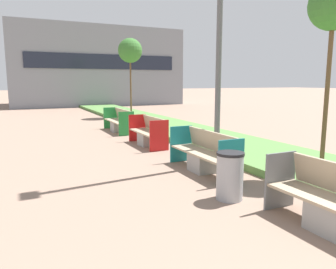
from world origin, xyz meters
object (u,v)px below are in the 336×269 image
(sapling_tree_near, at_px, (333,8))
(sapling_tree_far, at_px, (130,51))
(bench_green_frame, at_px, (119,123))
(litter_bin, at_px, (230,176))
(bench_red_frame, at_px, (148,135))
(bench_grey_frame, at_px, (336,207))
(bench_teal_frame, at_px, (204,156))

(sapling_tree_near, xyz_separation_m, sapling_tree_far, (0.00, 13.43, 0.20))
(bench_green_frame, height_order, litter_bin, bench_green_frame)
(litter_bin, relative_size, sapling_tree_near, 0.20)
(litter_bin, height_order, sapling_tree_near, sapling_tree_near)
(bench_red_frame, xyz_separation_m, bench_green_frame, (0.00, 3.35, 0.01))
(bench_grey_frame, relative_size, bench_green_frame, 0.89)
(litter_bin, height_order, sapling_tree_far, sapling_tree_far)
(bench_red_frame, relative_size, bench_green_frame, 0.84)
(bench_green_frame, bearing_deg, litter_bin, -93.72)
(bench_teal_frame, distance_m, sapling_tree_near, 4.23)
(bench_teal_frame, xyz_separation_m, sapling_tree_far, (2.36, 12.14, 3.47))
(bench_teal_frame, distance_m, sapling_tree_far, 12.84)
(bench_grey_frame, xyz_separation_m, bench_green_frame, (0.00, 10.33, 0.01))
(bench_grey_frame, distance_m, sapling_tree_far, 16.18)
(sapling_tree_far, bearing_deg, bench_red_frame, -105.28)
(sapling_tree_near, bearing_deg, bench_teal_frame, 151.36)
(bench_red_frame, bearing_deg, bench_teal_frame, -89.95)
(bench_red_frame, xyz_separation_m, sapling_tree_near, (2.36, -4.78, 3.27))
(bench_green_frame, distance_m, litter_bin, 8.64)
(bench_red_frame, bearing_deg, bench_grey_frame, -89.99)
(litter_bin, bearing_deg, bench_red_frame, 83.98)
(bench_teal_frame, bearing_deg, litter_bin, -107.44)
(bench_grey_frame, height_order, sapling_tree_near, sapling_tree_near)
(bench_teal_frame, distance_m, litter_bin, 1.87)
(bench_grey_frame, xyz_separation_m, bench_red_frame, (-0.00, 6.97, -0.00))
(sapling_tree_far, bearing_deg, litter_bin, -101.84)
(bench_grey_frame, height_order, bench_green_frame, same)
(sapling_tree_far, bearing_deg, bench_green_frame, -114.00)
(bench_red_frame, bearing_deg, sapling_tree_far, 74.72)
(bench_teal_frame, relative_size, litter_bin, 2.61)
(bench_red_frame, relative_size, sapling_tree_near, 0.47)
(bench_teal_frame, relative_size, sapling_tree_near, 0.53)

